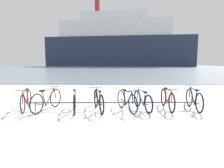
# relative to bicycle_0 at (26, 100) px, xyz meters

# --- Properties ---
(ground) EXTENTS (80.00, 132.00, 0.08)m
(ground) POSITION_rel_bicycle_0_xyz_m (2.85, 51.47, -0.40)
(ground) COLOR white
(bike_rack) EXTENTS (5.98, 0.29, 0.31)m
(bike_rack) POSITION_rel_bicycle_0_xyz_m (3.06, 0.01, -0.09)
(bike_rack) COLOR #4C5156
(bike_rack) RESTS_ON ground
(bicycle_0) EXTENTS (0.56, 1.68, 0.79)m
(bicycle_0) POSITION_rel_bicycle_0_xyz_m (0.00, 0.00, 0.00)
(bicycle_0) COLOR black
(bicycle_0) RESTS_ON ground
(bicycle_1) EXTENTS (0.60, 1.73, 0.82)m
(bicycle_1) POSITION_rel_bicycle_0_xyz_m (0.79, -0.06, 0.01)
(bicycle_1) COLOR black
(bicycle_1) RESTS_ON ground
(bicycle_2) EXTENTS (0.51, 1.68, 0.79)m
(bicycle_2) POSITION_rel_bicycle_0_xyz_m (1.80, -0.15, -0.00)
(bicycle_2) COLOR black
(bicycle_2) RESTS_ON ground
(bicycle_3) EXTENTS (0.63, 1.72, 0.79)m
(bicycle_3) POSITION_rel_bicycle_0_xyz_m (2.64, -0.03, 0.00)
(bicycle_3) COLOR black
(bicycle_3) RESTS_ON ground
(bicycle_4) EXTENTS (0.70, 1.54, 0.79)m
(bicycle_4) POSITION_rel_bicycle_0_xyz_m (3.64, -0.05, 0.00)
(bicycle_4) COLOR black
(bicycle_4) RESTS_ON ground
(bicycle_5) EXTENTS (0.59, 1.61, 0.76)m
(bicycle_5) POSITION_rel_bicycle_0_xyz_m (4.22, 0.08, -0.02)
(bicycle_5) COLOR black
(bicycle_5) RESTS_ON ground
(bicycle_6) EXTENTS (0.46, 1.78, 0.81)m
(bicycle_6) POSITION_rel_bicycle_0_xyz_m (5.15, 0.23, 0.01)
(bicycle_6) COLOR black
(bicycle_6) RESTS_ON ground
(bicycle_7) EXTENTS (0.46, 1.72, 0.82)m
(bicycle_7) POSITION_rel_bicycle_0_xyz_m (6.11, 0.21, 0.01)
(bicycle_7) COLOR black
(bicycle_7) RESTS_ON ground
(ferry_ship) EXTENTS (54.68, 16.14, 24.48)m
(ferry_ship) POSITION_rel_bicycle_0_xyz_m (3.51, 65.43, 7.85)
(ferry_ship) COLOR #232D47
(ferry_ship) RESTS_ON ground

